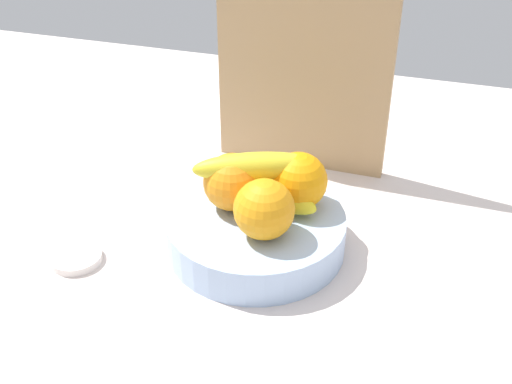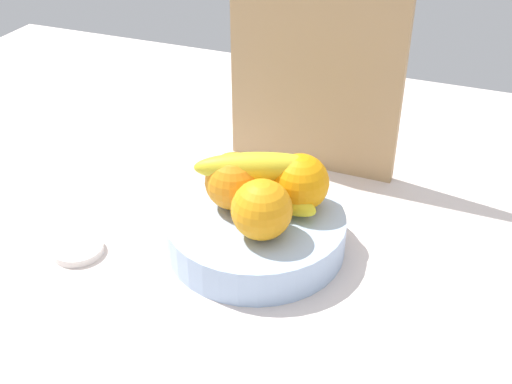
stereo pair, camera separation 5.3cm
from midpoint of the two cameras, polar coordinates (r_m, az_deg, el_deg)
ground_plane at (r=90.72cm, az=-0.17°, el=-5.91°), size 180.00×140.00×3.00cm
fruit_bowl at (r=88.71cm, az=1.72°, el=-3.62°), size 24.63×24.63×5.18cm
orange_front_left at (r=81.57cm, az=2.38°, el=-1.62°), size 7.96×7.96×7.96cm
orange_front_right at (r=87.38cm, az=5.68°, el=0.80°), size 7.96×7.96×7.96cm
orange_center at (r=87.27cm, az=-0.26°, el=0.94°), size 7.96×7.96×7.96cm
banana_bunch at (r=87.61cm, az=2.18°, el=1.22°), size 17.99×10.34×8.40cm
cutting_board at (r=102.21cm, az=6.80°, el=11.20°), size 28.03×2.32×36.00cm
jar_lid at (r=91.62cm, az=-13.94°, el=-4.99°), size 7.04×7.04×1.08cm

